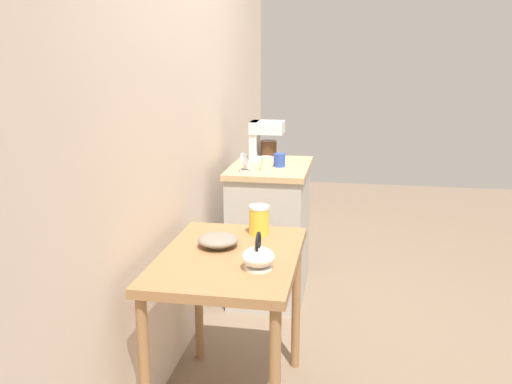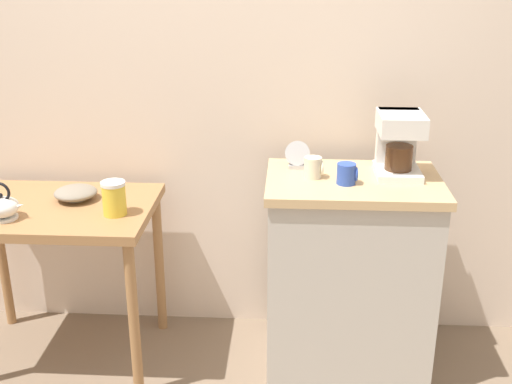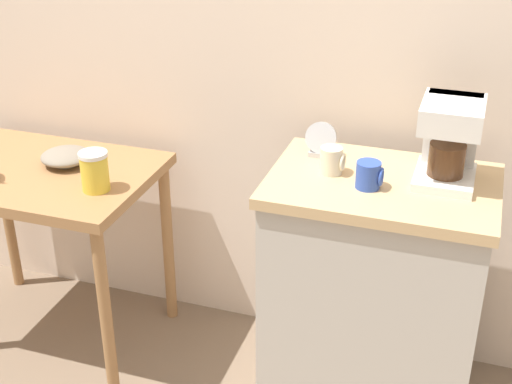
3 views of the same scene
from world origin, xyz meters
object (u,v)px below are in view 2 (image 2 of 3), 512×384
canister_enamel (114,198)px  mug_blue (347,174)px  bowl_stoneware (76,193)px  coffee_maker (399,141)px  mug_small_cream (314,168)px  teakettle (2,207)px  table_clock (297,156)px

canister_enamel → mug_blue: bearing=1.7°
bowl_stoneware → mug_blue: (1.14, -0.12, 0.15)m
mug_blue → coffee_maker: bearing=32.1°
mug_blue → mug_small_cream: (-0.13, 0.07, 0.00)m
teakettle → canister_enamel: size_ratio=1.16×
canister_enamel → table_clock: table_clock is taller
mug_blue → mug_small_cream: mug_small_cream is taller
bowl_stoneware → mug_blue: size_ratio=2.19×
mug_blue → mug_small_cream: size_ratio=0.97×
teakettle → mug_blue: bearing=4.1°
bowl_stoneware → coffee_maker: coffee_maker is taller
canister_enamel → mug_small_cream: size_ratio=1.63×
teakettle → canister_enamel: bearing=9.3°
canister_enamel → table_clock: bearing=16.1°
teakettle → table_clock: 1.21m
bowl_stoneware → mug_small_cream: bearing=-3.3°
coffee_maker → mug_small_cream: (-0.34, -0.07, -0.10)m
mug_small_cream → canister_enamel: bearing=-173.4°
table_clock → mug_small_cream: bearing=-61.3°
mug_small_cream → teakettle: bearing=-172.5°
teakettle → bowl_stoneware: bearing=44.7°
mug_blue → mug_small_cream: bearing=153.3°
teakettle → mug_blue: (1.37, 0.10, 0.13)m
canister_enamel → coffee_maker: coffee_maker is taller
table_clock → bowl_stoneware: bearing=-176.2°
canister_enamel → mug_small_cream: bearing=6.6°
mug_small_cream → table_clock: (-0.07, 0.12, 0.01)m
teakettle → table_clock: (1.17, 0.28, 0.14)m
mug_blue → mug_small_cream: 0.14m
teakettle → coffee_maker: bearing=8.4°
teakettle → coffee_maker: size_ratio=0.63×
mug_blue → bowl_stoneware: bearing=173.9°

